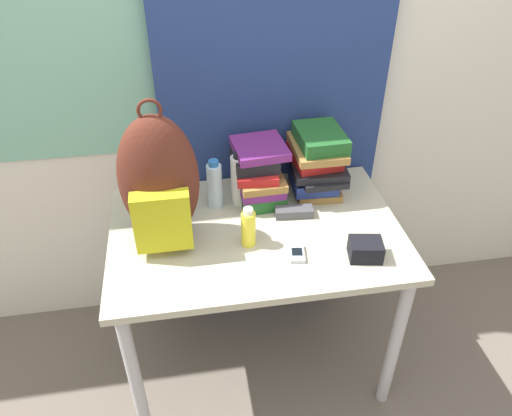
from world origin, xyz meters
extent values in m
cube|color=silver|center=(0.00, 0.83, 1.25)|extent=(6.00, 0.05, 2.50)
cube|color=#75B299|center=(-0.45, 0.80, 1.30)|extent=(1.10, 0.01, 0.80)
cube|color=navy|center=(0.14, 0.78, 1.25)|extent=(0.95, 0.04, 2.50)
cube|color=#B7B299|center=(0.00, 0.37, 0.74)|extent=(1.12, 0.75, 0.03)
cylinder|color=#B2B2B7|center=(-0.50, 0.06, 0.36)|extent=(0.05, 0.05, 0.73)
cylinder|color=#B2B2B7|center=(0.50, 0.06, 0.36)|extent=(0.05, 0.05, 0.73)
cylinder|color=#B2B2B7|center=(-0.50, 0.69, 0.36)|extent=(0.05, 0.05, 0.73)
cylinder|color=#B2B2B7|center=(0.50, 0.69, 0.36)|extent=(0.05, 0.05, 0.73)
ellipsoid|color=#512319|center=(-0.34, 0.39, 1.01)|extent=(0.28, 0.18, 0.50)
cube|color=#B2AD19|center=(-0.34, 0.28, 0.91)|extent=(0.20, 0.06, 0.22)
torus|color=#512319|center=(-0.34, 0.39, 1.27)|extent=(0.08, 0.01, 0.08)
cube|color=#1E5623|center=(0.05, 0.59, 0.78)|extent=(0.19, 0.26, 0.06)
cube|color=#6B2370|center=(0.05, 0.59, 0.83)|extent=(0.19, 0.26, 0.03)
cube|color=olive|center=(0.05, 0.60, 0.86)|extent=(0.19, 0.28, 0.03)
cube|color=red|center=(0.04, 0.61, 0.89)|extent=(0.18, 0.27, 0.03)
cube|color=black|center=(0.03, 0.60, 0.94)|extent=(0.18, 0.21, 0.05)
cube|color=#6B2370|center=(0.05, 0.60, 0.98)|extent=(0.22, 0.23, 0.03)
cube|color=olive|center=(0.30, 0.59, 0.77)|extent=(0.19, 0.22, 0.03)
cube|color=navy|center=(0.28, 0.60, 0.81)|extent=(0.19, 0.22, 0.05)
cube|color=black|center=(0.30, 0.60, 0.85)|extent=(0.18, 0.28, 0.02)
cube|color=black|center=(0.29, 0.59, 0.88)|extent=(0.23, 0.25, 0.03)
cube|color=red|center=(0.28, 0.61, 0.92)|extent=(0.20, 0.23, 0.05)
cube|color=olive|center=(0.29, 0.60, 0.96)|extent=(0.20, 0.26, 0.03)
cube|color=#1E5623|center=(0.30, 0.60, 1.01)|extent=(0.19, 0.24, 0.06)
cylinder|color=silver|center=(-0.14, 0.55, 0.85)|extent=(0.06, 0.06, 0.19)
cylinder|color=#286BB7|center=(-0.14, 0.55, 0.96)|extent=(0.04, 0.04, 0.02)
cylinder|color=white|center=(-0.04, 0.56, 0.86)|extent=(0.07, 0.07, 0.21)
cylinder|color=black|center=(-0.04, 0.56, 0.98)|extent=(0.05, 0.05, 0.02)
cylinder|color=yellow|center=(-0.04, 0.29, 0.83)|extent=(0.05, 0.05, 0.14)
cylinder|color=white|center=(-0.04, 0.29, 0.91)|extent=(0.03, 0.03, 0.02)
cube|color=#B7BCC6|center=(0.12, 0.20, 0.76)|extent=(0.07, 0.10, 0.02)
cube|color=black|center=(0.12, 0.20, 0.77)|extent=(0.04, 0.05, 0.00)
cube|color=#47474C|center=(0.16, 0.43, 0.77)|extent=(0.15, 0.07, 0.04)
cube|color=black|center=(0.36, 0.15, 0.79)|extent=(0.13, 0.11, 0.07)
camera|label=1|loc=(-0.24, -1.11, 1.96)|focal=35.00mm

